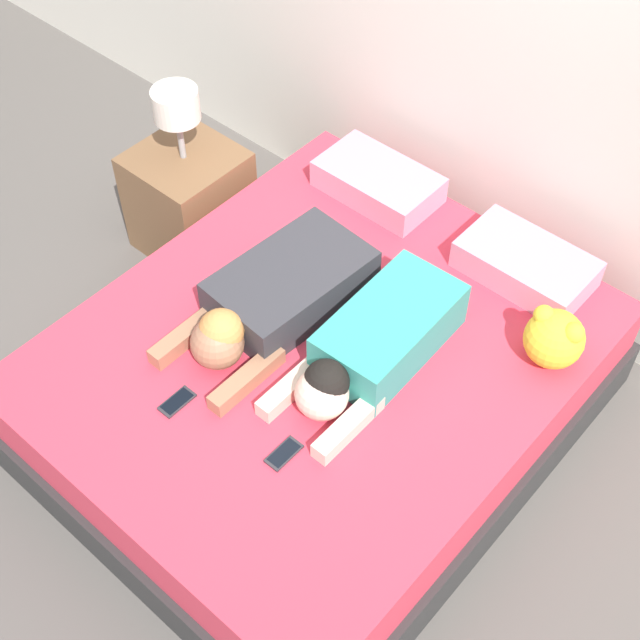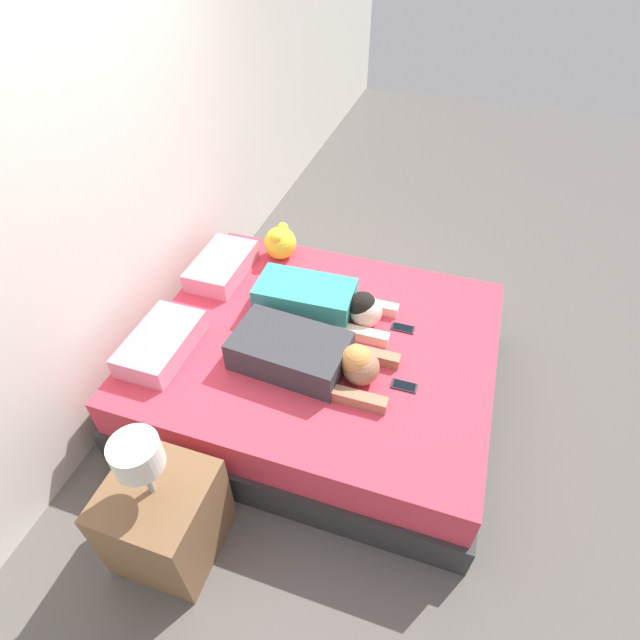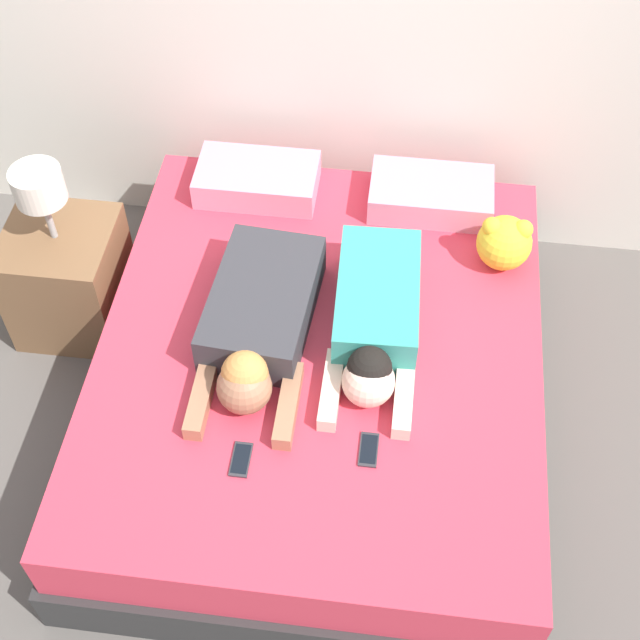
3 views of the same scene
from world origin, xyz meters
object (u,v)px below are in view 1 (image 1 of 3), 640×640
(nightstand, at_px, (189,197))
(plush_toy, at_px, (554,338))
(person_right, at_px, (371,347))
(bed, at_px, (320,383))
(cell_phone_right, at_px, (284,454))
(person_left, at_px, (272,300))
(cell_phone_left, at_px, (177,402))
(pillow_head_left, at_px, (378,182))
(pillow_head_right, at_px, (526,264))

(nightstand, bearing_deg, plush_toy, 4.00)
(person_right, distance_m, nightstand, 1.51)
(bed, xyz_separation_m, cell_phone_right, (0.24, -0.47, 0.26))
(bed, height_order, person_left, person_left)
(cell_phone_right, bearing_deg, plush_toy, 64.62)
(cell_phone_right, height_order, nightstand, nightstand)
(cell_phone_right, bearing_deg, cell_phone_left, -167.80)
(bed, xyz_separation_m, pillow_head_left, (-0.40, 0.86, 0.33))
(pillow_head_left, bearing_deg, person_left, -79.95)
(bed, distance_m, cell_phone_left, 0.66)
(pillow_head_right, bearing_deg, person_left, -126.47)
(person_left, xyz_separation_m, nightstand, (-0.98, 0.42, -0.30))
(person_right, bearing_deg, bed, -165.44)
(bed, bearing_deg, cell_phone_left, -111.00)
(pillow_head_right, relative_size, person_right, 0.62)
(cell_phone_right, bearing_deg, person_left, 136.69)
(pillow_head_right, relative_size, plush_toy, 2.23)
(pillow_head_left, xyz_separation_m, person_right, (0.61, -0.80, 0.04))
(plush_toy, bearing_deg, cell_phone_left, -130.18)
(person_right, height_order, nightstand, nightstand)
(person_left, bearing_deg, nightstand, 156.80)
(pillow_head_right, relative_size, cell_phone_right, 3.84)
(pillow_head_right, distance_m, person_left, 1.08)
(cell_phone_left, bearing_deg, pillow_head_left, 97.23)
(cell_phone_left, xyz_separation_m, nightstand, (-1.00, 0.97, -0.21))
(person_left, height_order, nightstand, nightstand)
(cell_phone_right, distance_m, nightstand, 1.71)
(person_right, bearing_deg, pillow_head_left, 127.28)
(cell_phone_left, bearing_deg, person_left, 92.73)
(pillow_head_right, bearing_deg, cell_phone_left, -113.40)
(person_right, xyz_separation_m, plush_toy, (0.51, 0.49, 0.02))
(cell_phone_right, relative_size, plush_toy, 0.58)
(bed, height_order, plush_toy, plush_toy)
(cell_phone_left, distance_m, plush_toy, 1.46)
(bed, bearing_deg, person_left, -176.95)
(person_right, bearing_deg, plush_toy, 43.81)
(pillow_head_left, relative_size, cell_phone_left, 3.84)
(nightstand, bearing_deg, cell_phone_right, -30.92)
(bed, distance_m, cell_phone_right, 0.59)
(pillow_head_left, relative_size, plush_toy, 2.23)
(cell_phone_left, height_order, cell_phone_right, same)
(pillow_head_left, distance_m, nightstand, 0.98)
(person_left, xyz_separation_m, plush_toy, (0.96, 0.55, 0.03))
(person_left, height_order, plush_toy, plush_toy)
(pillow_head_right, distance_m, person_right, 0.82)
(cell_phone_right, bearing_deg, bed, 117.03)
(pillow_head_right, relative_size, nightstand, 0.59)
(cell_phone_left, bearing_deg, pillow_head_right, 66.60)
(plush_toy, height_order, nightstand, nightstand)
(pillow_head_right, distance_m, cell_phone_left, 1.55)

